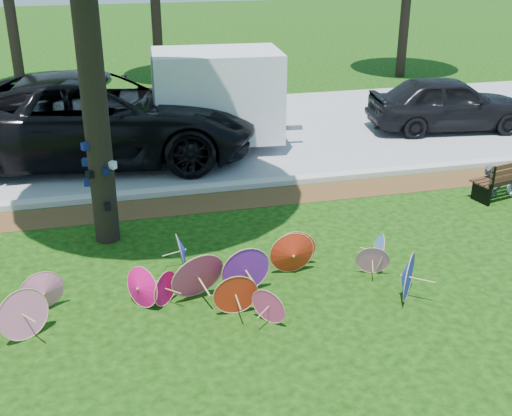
{
  "coord_description": "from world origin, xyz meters",
  "views": [
    {
      "loc": [
        -1.9,
        -7.67,
        5.23
      ],
      "look_at": [
        0.5,
        2.0,
        0.9
      ],
      "focal_mm": 45.0,
      "sensor_mm": 36.0,
      "label": 1
    }
  ],
  "objects_px": {
    "dark_pickup": "(448,103)",
    "black_van": "(98,118)",
    "cargo_trailer": "(217,95)",
    "parasol_pile": "(233,275)",
    "person_left": "(492,167)",
    "park_bench": "(507,177)"
  },
  "relations": [
    {
      "from": "dark_pickup",
      "to": "black_van",
      "type": "bearing_deg",
      "value": 98.97
    },
    {
      "from": "cargo_trailer",
      "to": "parasol_pile",
      "type": "bearing_deg",
      "value": -94.69
    },
    {
      "from": "dark_pickup",
      "to": "person_left",
      "type": "distance_m",
      "value": 5.01
    },
    {
      "from": "cargo_trailer",
      "to": "park_bench",
      "type": "relative_size",
      "value": 1.92
    },
    {
      "from": "black_van",
      "to": "cargo_trailer",
      "type": "bearing_deg",
      "value": -78.5
    },
    {
      "from": "dark_pickup",
      "to": "person_left",
      "type": "relative_size",
      "value": 3.35
    },
    {
      "from": "parasol_pile",
      "to": "park_bench",
      "type": "distance_m",
      "value": 6.98
    },
    {
      "from": "black_van",
      "to": "person_left",
      "type": "bearing_deg",
      "value": -111.66
    },
    {
      "from": "cargo_trailer",
      "to": "park_bench",
      "type": "distance_m",
      "value": 7.15
    },
    {
      "from": "black_van",
      "to": "dark_pickup",
      "type": "bearing_deg",
      "value": -80.67
    },
    {
      "from": "dark_pickup",
      "to": "cargo_trailer",
      "type": "height_order",
      "value": "cargo_trailer"
    },
    {
      "from": "park_bench",
      "to": "parasol_pile",
      "type": "bearing_deg",
      "value": -171.68
    },
    {
      "from": "parasol_pile",
      "to": "dark_pickup",
      "type": "relative_size",
      "value": 1.4
    },
    {
      "from": "parasol_pile",
      "to": "park_bench",
      "type": "xyz_separation_m",
      "value": [
        6.48,
        2.6,
        0.07
      ]
    },
    {
      "from": "dark_pickup",
      "to": "parasol_pile",
      "type": "bearing_deg",
      "value": 140.69
    },
    {
      "from": "person_left",
      "to": "black_van",
      "type": "bearing_deg",
      "value": 169.86
    },
    {
      "from": "person_left",
      "to": "cargo_trailer",
      "type": "bearing_deg",
      "value": 155.96
    },
    {
      "from": "cargo_trailer",
      "to": "park_bench",
      "type": "height_order",
      "value": "cargo_trailer"
    },
    {
      "from": "park_bench",
      "to": "person_left",
      "type": "height_order",
      "value": "person_left"
    },
    {
      "from": "park_bench",
      "to": "person_left",
      "type": "distance_m",
      "value": 0.43
    },
    {
      "from": "black_van",
      "to": "person_left",
      "type": "xyz_separation_m",
      "value": [
        7.94,
        -4.43,
        -0.39
      ]
    },
    {
      "from": "parasol_pile",
      "to": "park_bench",
      "type": "relative_size",
      "value": 3.81
    }
  ]
}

